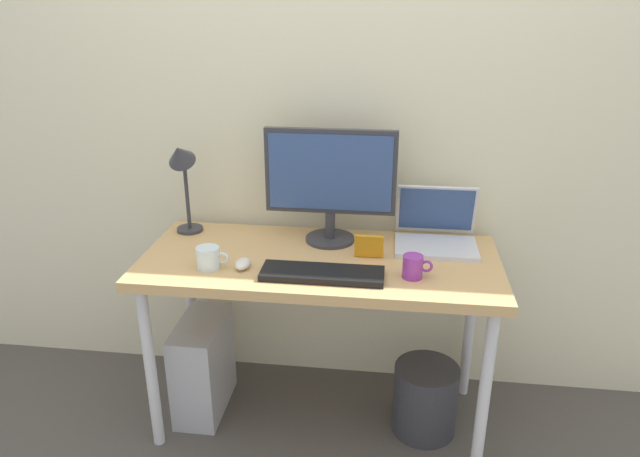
{
  "coord_description": "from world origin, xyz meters",
  "views": [
    {
      "loc": [
        0.26,
        -2.04,
        1.69
      ],
      "look_at": [
        0.0,
        0.0,
        0.87
      ],
      "focal_mm": 33.08,
      "sensor_mm": 36.0,
      "label": 1
    }
  ],
  "objects_px": {
    "monitor": "(330,179)",
    "desk_lamp": "(182,168)",
    "keyboard": "(322,274)",
    "coffee_mug": "(413,267)",
    "mouse": "(243,264)",
    "computer_tower": "(203,365)",
    "desk": "(320,275)",
    "laptop": "(436,231)",
    "photo_frame": "(369,246)",
    "wastebasket": "(425,399)",
    "glass_cup": "(209,258)"
  },
  "relations": [
    {
      "from": "monitor",
      "to": "photo_frame",
      "type": "height_order",
      "value": "monitor"
    },
    {
      "from": "keyboard",
      "to": "laptop",
      "type": "bearing_deg",
      "value": 39.92
    },
    {
      "from": "monitor",
      "to": "keyboard",
      "type": "height_order",
      "value": "monitor"
    },
    {
      "from": "desk_lamp",
      "to": "computer_tower",
      "type": "bearing_deg",
      "value": -64.46
    },
    {
      "from": "coffee_mug",
      "to": "mouse",
      "type": "bearing_deg",
      "value": -179.98
    },
    {
      "from": "desk",
      "to": "photo_frame",
      "type": "relative_size",
      "value": 12.46
    },
    {
      "from": "desk_lamp",
      "to": "monitor",
      "type": "bearing_deg",
      "value": -0.04
    },
    {
      "from": "laptop",
      "to": "mouse",
      "type": "height_order",
      "value": "laptop"
    },
    {
      "from": "desk_lamp",
      "to": "keyboard",
      "type": "relative_size",
      "value": 0.93
    },
    {
      "from": "desk",
      "to": "glass_cup",
      "type": "height_order",
      "value": "glass_cup"
    },
    {
      "from": "desk_lamp",
      "to": "wastebasket",
      "type": "height_order",
      "value": "desk_lamp"
    },
    {
      "from": "desk",
      "to": "keyboard",
      "type": "xyz_separation_m",
      "value": [
        0.03,
        -0.16,
        0.09
      ]
    },
    {
      "from": "photo_frame",
      "to": "desk",
      "type": "bearing_deg",
      "value": -173.04
    },
    {
      "from": "keyboard",
      "to": "coffee_mug",
      "type": "distance_m",
      "value": 0.32
    },
    {
      "from": "keyboard",
      "to": "computer_tower",
      "type": "relative_size",
      "value": 1.05
    },
    {
      "from": "glass_cup",
      "to": "computer_tower",
      "type": "distance_m",
      "value": 0.61
    },
    {
      "from": "monitor",
      "to": "glass_cup",
      "type": "distance_m",
      "value": 0.56
    },
    {
      "from": "glass_cup",
      "to": "computer_tower",
      "type": "xyz_separation_m",
      "value": [
        -0.11,
        0.14,
        -0.58
      ]
    },
    {
      "from": "mouse",
      "to": "wastebasket",
      "type": "height_order",
      "value": "mouse"
    },
    {
      "from": "desk",
      "to": "wastebasket",
      "type": "height_order",
      "value": "desk"
    },
    {
      "from": "photo_frame",
      "to": "keyboard",
      "type": "bearing_deg",
      "value": -130.28
    },
    {
      "from": "keyboard",
      "to": "photo_frame",
      "type": "xyz_separation_m",
      "value": [
        0.16,
        0.18,
        0.04
      ]
    },
    {
      "from": "mouse",
      "to": "laptop",
      "type": "bearing_deg",
      "value": 23.63
    },
    {
      "from": "monitor",
      "to": "coffee_mug",
      "type": "distance_m",
      "value": 0.49
    },
    {
      "from": "glass_cup",
      "to": "photo_frame",
      "type": "bearing_deg",
      "value": 15.9
    },
    {
      "from": "monitor",
      "to": "wastebasket",
      "type": "relative_size",
      "value": 1.73
    },
    {
      "from": "desk",
      "to": "mouse",
      "type": "height_order",
      "value": "mouse"
    },
    {
      "from": "desk",
      "to": "monitor",
      "type": "height_order",
      "value": "monitor"
    },
    {
      "from": "monitor",
      "to": "laptop",
      "type": "relative_size",
      "value": 1.62
    },
    {
      "from": "laptop",
      "to": "keyboard",
      "type": "xyz_separation_m",
      "value": [
        -0.42,
        -0.35,
        -0.05
      ]
    },
    {
      "from": "desk_lamp",
      "to": "photo_frame",
      "type": "distance_m",
      "value": 0.82
    },
    {
      "from": "computer_tower",
      "to": "wastebasket",
      "type": "bearing_deg",
      "value": -1.71
    },
    {
      "from": "desk",
      "to": "keyboard",
      "type": "height_order",
      "value": "keyboard"
    },
    {
      "from": "monitor",
      "to": "desk_lamp",
      "type": "xyz_separation_m",
      "value": [
        -0.6,
        0.0,
        0.02
      ]
    },
    {
      "from": "mouse",
      "to": "glass_cup",
      "type": "xyz_separation_m",
      "value": [
        -0.12,
        -0.02,
        0.02
      ]
    },
    {
      "from": "desk",
      "to": "laptop",
      "type": "distance_m",
      "value": 0.5
    },
    {
      "from": "photo_frame",
      "to": "mouse",
      "type": "bearing_deg",
      "value": -161.86
    },
    {
      "from": "desk",
      "to": "mouse",
      "type": "bearing_deg",
      "value": -154.92
    },
    {
      "from": "mouse",
      "to": "computer_tower",
      "type": "distance_m",
      "value": 0.62
    },
    {
      "from": "photo_frame",
      "to": "coffee_mug",
      "type": "bearing_deg",
      "value": -42.18
    },
    {
      "from": "laptop",
      "to": "desk",
      "type": "bearing_deg",
      "value": -157.27
    },
    {
      "from": "laptop",
      "to": "desk_lamp",
      "type": "bearing_deg",
      "value": -179.07
    },
    {
      "from": "mouse",
      "to": "glass_cup",
      "type": "height_order",
      "value": "glass_cup"
    },
    {
      "from": "computer_tower",
      "to": "desk_lamp",
      "type": "bearing_deg",
      "value": 115.54
    },
    {
      "from": "mouse",
      "to": "glass_cup",
      "type": "distance_m",
      "value": 0.13
    },
    {
      "from": "keyboard",
      "to": "computer_tower",
      "type": "height_order",
      "value": "keyboard"
    },
    {
      "from": "coffee_mug",
      "to": "laptop",
      "type": "bearing_deg",
      "value": 73.06
    },
    {
      "from": "coffee_mug",
      "to": "glass_cup",
      "type": "bearing_deg",
      "value": -178.78
    },
    {
      "from": "photo_frame",
      "to": "computer_tower",
      "type": "xyz_separation_m",
      "value": [
        -0.69,
        -0.02,
        -0.59
      ]
    },
    {
      "from": "laptop",
      "to": "photo_frame",
      "type": "height_order",
      "value": "laptop"
    }
  ]
}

